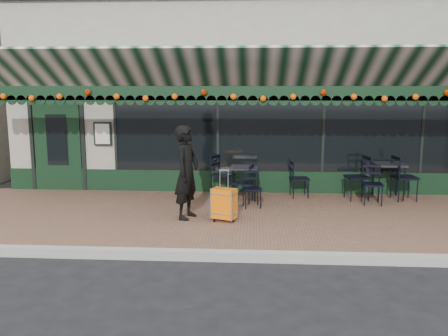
# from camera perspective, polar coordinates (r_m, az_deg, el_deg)

# --- Properties ---
(ground) EXTENTS (80.00, 80.00, 0.00)m
(ground) POSITION_cam_1_polar(r_m,az_deg,el_deg) (7.35, 4.83, -10.91)
(ground) COLOR black
(ground) RESTS_ON ground
(sidewalk) EXTENTS (18.00, 4.00, 0.15)m
(sidewalk) POSITION_cam_1_polar(r_m,az_deg,el_deg) (9.23, 4.59, -6.07)
(sidewalk) COLOR brown
(sidewalk) RESTS_ON ground
(curb) EXTENTS (18.00, 0.16, 0.15)m
(curb) POSITION_cam_1_polar(r_m,az_deg,el_deg) (7.25, 4.85, -10.58)
(curb) COLOR #9E9E99
(curb) RESTS_ON ground
(restaurant_building) EXTENTS (12.00, 9.60, 4.50)m
(restaurant_building) POSITION_cam_1_polar(r_m,az_deg,el_deg) (14.72, 4.34, 8.53)
(restaurant_building) COLOR gray
(restaurant_building) RESTS_ON ground
(woman) EXTENTS (0.59, 0.73, 1.74)m
(woman) POSITION_cam_1_polar(r_m,az_deg,el_deg) (8.80, -4.50, -0.53)
(woman) COLOR black
(woman) RESTS_ON sidewalk
(suitcase) EXTENTS (0.47, 0.37, 0.95)m
(suitcase) POSITION_cam_1_polar(r_m,az_deg,el_deg) (8.69, -0.00, -4.37)
(suitcase) COLOR orange
(suitcase) RESTS_ON sidewalk
(cafe_table_a) EXTENTS (0.64, 0.64, 0.78)m
(cafe_table_a) POSITION_cam_1_polar(r_m,az_deg,el_deg) (10.98, 19.24, 0.13)
(cafe_table_a) COLOR black
(cafe_table_a) RESTS_ON sidewalk
(cafe_table_b) EXTENTS (0.59, 0.59, 0.73)m
(cafe_table_b) POSITION_cam_1_polar(r_m,az_deg,el_deg) (10.29, 2.40, -0.24)
(cafe_table_b) COLOR black
(cafe_table_b) RESTS_ON sidewalk
(chair_a_left) EXTENTS (0.56, 0.56, 0.97)m
(chair_a_left) POSITION_cam_1_polar(r_m,az_deg,el_deg) (10.71, 15.74, -1.12)
(chair_a_left) COLOR black
(chair_a_left) RESTS_ON sidewalk
(chair_a_right) EXTENTS (0.55, 0.55, 0.98)m
(chair_a_right) POSITION_cam_1_polar(r_m,az_deg,el_deg) (10.96, 20.90, -1.11)
(chair_a_right) COLOR black
(chair_a_right) RESTS_ON sidewalk
(chair_a_front) EXTENTS (0.44, 0.44, 0.83)m
(chair_a_front) POSITION_cam_1_polar(r_m,az_deg,el_deg) (10.35, 17.42, -1.95)
(chair_a_front) COLOR black
(chair_a_front) RESTS_ON sidewalk
(chair_b_left) EXTENTS (0.49, 0.49, 0.82)m
(chair_b_left) POSITION_cam_1_polar(r_m,az_deg,el_deg) (10.10, 2.32, -1.82)
(chair_b_left) COLOR black
(chair_b_left) RESTS_ON sidewalk
(chair_b_right) EXTENTS (0.46, 0.46, 0.82)m
(chair_b_right) POSITION_cam_1_polar(r_m,az_deg,el_deg) (10.68, 9.06, -1.32)
(chair_b_right) COLOR black
(chair_b_right) RESTS_ON sidewalk
(chair_b_front) EXTENTS (0.44, 0.44, 0.75)m
(chair_b_front) POSITION_cam_1_polar(r_m,az_deg,el_deg) (9.68, 3.36, -2.56)
(chair_b_front) COLOR black
(chair_b_front) RESTS_ON sidewalk
(chair_solo) EXTENTS (0.61, 0.61, 0.92)m
(chair_solo) POSITION_cam_1_polar(r_m,az_deg,el_deg) (10.74, -0.16, -0.85)
(chair_solo) COLOR black
(chair_solo) RESTS_ON sidewalk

